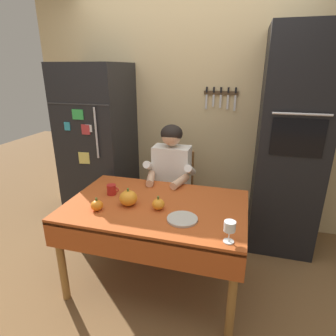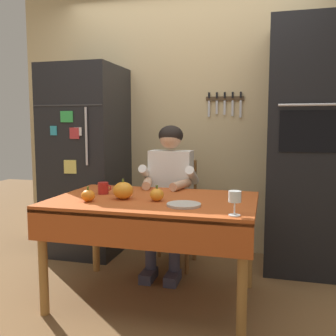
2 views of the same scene
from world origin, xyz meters
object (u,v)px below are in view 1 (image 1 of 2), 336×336
object	(u,v)px
chair_behind_person	(174,190)
pumpkin_medium	(158,204)
pumpkin_large	(97,205)
pumpkin_small	(128,198)
serving_tray	(182,219)
refrigerator	(99,147)
dining_table	(155,214)
wall_oven	(290,146)
wine_glass	(230,228)
seated_person	(170,177)
coffee_mug	(112,190)

from	to	relation	value
chair_behind_person	pumpkin_medium	distance (m)	0.90
pumpkin_large	pumpkin_small	xyz separation A→B (m)	(0.19, 0.14, 0.02)
serving_tray	refrigerator	bearing A→B (deg)	138.98
dining_table	pumpkin_small	bearing A→B (deg)	-164.94
wall_oven	dining_table	xyz separation A→B (m)	(-1.05, -0.92, -0.39)
refrigerator	dining_table	xyz separation A→B (m)	(0.95, -0.88, -0.24)
chair_behind_person	wine_glass	distance (m)	1.34
wall_oven	dining_table	world-z (taller)	wall_oven
refrigerator	pumpkin_small	distance (m)	1.20
dining_table	pumpkin_medium	size ratio (longest dim) A/B	13.06
pumpkin_large	wine_glass	bearing A→B (deg)	-8.62
seated_person	wall_oven	bearing A→B (deg)	16.26
wine_glass	pumpkin_large	bearing A→B (deg)	171.38
refrigerator	seated_person	size ratio (longest dim) A/B	1.45
chair_behind_person	seated_person	xyz separation A→B (m)	(0.00, -0.19, 0.23)
wine_glass	pumpkin_medium	xyz separation A→B (m)	(-0.54, 0.28, -0.06)
serving_tray	wine_glass	bearing A→B (deg)	-28.23
seated_person	coffee_mug	xyz separation A→B (m)	(-0.37, -0.51, 0.05)
wine_glass	seated_person	bearing A→B (deg)	123.64
coffee_mug	pumpkin_small	bearing A→B (deg)	-33.84
dining_table	serving_tray	world-z (taller)	serving_tray
wine_glass	serving_tray	world-z (taller)	wine_glass
chair_behind_person	coffee_mug	xyz separation A→B (m)	(-0.37, -0.70, 0.27)
wine_glass	pumpkin_medium	distance (m)	0.61
refrigerator	chair_behind_person	bearing A→B (deg)	-5.70
dining_table	wine_glass	xyz separation A→B (m)	(0.59, -0.34, 0.18)
wine_glass	pumpkin_medium	world-z (taller)	wine_glass
seated_person	pumpkin_medium	distance (m)	0.67
coffee_mug	serving_tray	bearing A→B (deg)	-20.89
seated_person	pumpkin_medium	world-z (taller)	seated_person
wine_glass	pumpkin_large	distance (m)	0.99
wall_oven	coffee_mug	distance (m)	1.70
chair_behind_person	pumpkin_large	bearing A→B (deg)	-109.51
wall_oven	wine_glass	bearing A→B (deg)	-110.11
wall_oven	wine_glass	size ratio (longest dim) A/B	14.80
wall_oven	pumpkin_small	bearing A→B (deg)	-141.98
refrigerator	coffee_mug	bearing A→B (deg)	-55.85
dining_table	seated_person	distance (m)	0.61
chair_behind_person	dining_table	bearing A→B (deg)	-86.86
coffee_mug	wine_glass	world-z (taller)	wine_glass
seated_person	pumpkin_large	distance (m)	0.87
refrigerator	pumpkin_small	xyz separation A→B (m)	(0.75, -0.94, -0.10)
coffee_mug	pumpkin_large	xyz separation A→B (m)	(0.02, -0.28, -0.00)
wall_oven	serving_tray	bearing A→B (deg)	-126.16
wine_glass	pumpkin_small	world-z (taller)	wine_glass
dining_table	pumpkin_large	distance (m)	0.46
chair_behind_person	wine_glass	size ratio (longest dim) A/B	6.56
refrigerator	seated_person	bearing A→B (deg)	-17.13
wall_oven	pumpkin_large	xyz separation A→B (m)	(-1.44, -1.12, -0.27)
seated_person	pumpkin_small	xyz separation A→B (m)	(-0.16, -0.66, 0.06)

